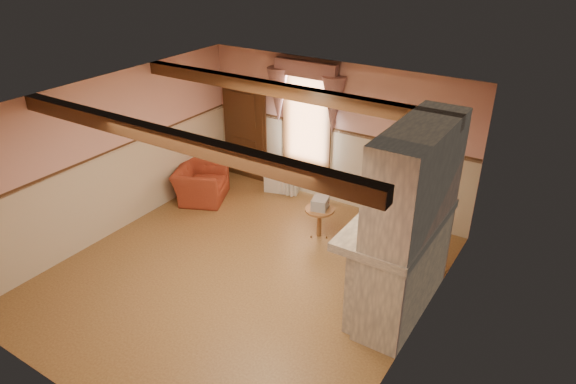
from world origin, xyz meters
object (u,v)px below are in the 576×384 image
Objects in this scene: radiator at (281,179)px; bowl at (397,219)px; mantel_clock at (420,190)px; oil_lamp at (408,201)px; armchair at (201,183)px; side_table at (319,222)px.

bowl is at bearing -49.90° from radiator.
mantel_clock is 0.86× the size of oil_lamp.
oil_lamp is (0.00, 0.38, 0.10)m from bowl.
armchair reaches higher than radiator.
side_table is at bearing 171.99° from mantel_clock.
radiator is (-1.50, 1.04, 0.02)m from side_table.
oil_lamp is at bearing 90.00° from bowl.
radiator is 1.92× the size of bowl.
bowl reaches higher than armchair.
armchair is at bearing 171.09° from oil_lamp.
side_table is at bearing 157.20° from oil_lamp.
oil_lamp is (0.00, -0.50, 0.04)m from mantel_clock.
armchair reaches higher than side_table.
radiator is 3.73m from mantel_clock.
bowl is at bearing -90.00° from oil_lamp.
mantel_clock is (4.49, -0.21, 1.18)m from armchair.
oil_lamp reaches higher than mantel_clock.
radiator is at bearing 151.32° from oil_lamp.
bowl is 0.88m from mantel_clock.
bowl reaches higher than radiator.
oil_lamp reaches higher than bowl.
oil_lamp is at bearing -45.10° from radiator.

